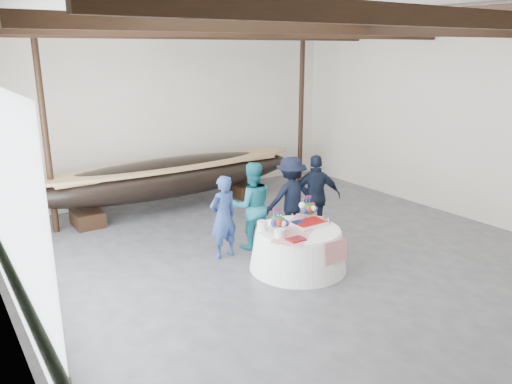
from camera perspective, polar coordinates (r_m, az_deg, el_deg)
floor at (r=9.53m, az=6.42°, el=-8.65°), size 10.00×12.00×0.01m
wall_back at (r=13.86m, az=-9.72°, el=8.76°), size 10.00×0.02×4.50m
wall_left at (r=6.78m, az=-27.08°, el=-0.44°), size 0.02×12.00×4.50m
wall_right at (r=12.64m, az=24.44°, el=6.85°), size 0.02×12.00×4.50m
ceiling at (r=8.67m, az=7.40°, el=19.47°), size 10.00×12.00×0.01m
pavilion_structure at (r=9.28m, az=3.84°, el=16.26°), size 9.80×11.76×4.50m
longboat_display at (r=12.71m, az=-9.65°, el=1.71°), size 7.18×1.44×1.35m
banquet_table at (r=9.37m, az=4.83°, el=-6.44°), size 1.81×1.81×0.78m
tabletop_items at (r=9.29m, az=4.42°, el=-3.10°), size 1.68×1.41×0.40m
guest_woman_blue at (r=9.71m, az=-3.77°, el=-2.84°), size 0.64×0.45×1.65m
guest_woman_teal at (r=10.11m, az=-0.48°, el=-1.57°), size 1.05×0.94×1.80m
guest_man_left at (r=10.72m, az=4.01°, el=-0.63°), size 1.24×0.83×1.78m
guest_man_right at (r=10.78m, az=6.85°, el=-0.51°), size 1.14×0.95×1.82m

